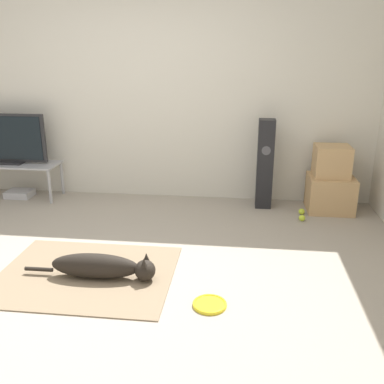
% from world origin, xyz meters
% --- Properties ---
extents(ground_plane, '(12.00, 12.00, 0.00)m').
position_xyz_m(ground_plane, '(0.00, 0.00, 0.00)').
color(ground_plane, '#9E9384').
extents(wall_back, '(8.00, 0.06, 2.55)m').
position_xyz_m(wall_back, '(0.00, 2.10, 1.27)').
color(wall_back, beige).
rests_on(wall_back, ground_plane).
extents(area_rug, '(1.41, 1.12, 0.01)m').
position_xyz_m(area_rug, '(-0.17, 0.04, 0.01)').
color(area_rug, '#847056').
rests_on(area_rug, ground_plane).
extents(dog, '(1.07, 0.18, 0.21)m').
position_xyz_m(dog, '(-0.00, -0.01, 0.11)').
color(dog, black).
rests_on(dog, area_rug).
extents(frisbee, '(0.25, 0.25, 0.03)m').
position_xyz_m(frisbee, '(0.86, -0.29, 0.01)').
color(frisbee, yellow).
rests_on(frisbee, ground_plane).
extents(cardboard_box_lower, '(0.50, 0.44, 0.40)m').
position_xyz_m(cardboard_box_lower, '(2.05, 1.78, 0.20)').
color(cardboard_box_lower, tan).
rests_on(cardboard_box_lower, ground_plane).
extents(cardboard_box_upper, '(0.38, 0.34, 0.34)m').
position_xyz_m(cardboard_box_upper, '(2.04, 1.79, 0.57)').
color(cardboard_box_upper, tan).
rests_on(cardboard_box_upper, cardboard_box_lower).
extents(floor_speaker, '(0.18, 0.18, 1.01)m').
position_xyz_m(floor_speaker, '(1.32, 1.82, 0.51)').
color(floor_speaker, black).
rests_on(floor_speaker, ground_plane).
extents(tv_stand, '(1.17, 0.42, 0.43)m').
position_xyz_m(tv_stand, '(-1.73, 1.81, 0.38)').
color(tv_stand, '#A8A8AD').
rests_on(tv_stand, ground_plane).
extents(tv, '(0.95, 0.20, 0.60)m').
position_xyz_m(tv, '(-1.73, 1.81, 0.72)').
color(tv, '#232326').
rests_on(tv, tv_stand).
extents(tennis_ball_by_boxes, '(0.07, 0.07, 0.07)m').
position_xyz_m(tennis_ball_by_boxes, '(1.73, 1.61, 0.03)').
color(tennis_ball_by_boxes, '#C6E033').
rests_on(tennis_ball_by_boxes, ground_plane).
extents(tennis_ball_near_speaker, '(0.07, 0.07, 0.07)m').
position_xyz_m(tennis_ball_near_speaker, '(1.71, 1.41, 0.03)').
color(tennis_ball_near_speaker, '#C6E033').
rests_on(tennis_ball_near_speaker, ground_plane).
extents(game_console, '(0.31, 0.24, 0.08)m').
position_xyz_m(game_console, '(-1.66, 1.80, 0.04)').
color(game_console, '#B7B7BC').
rests_on(game_console, ground_plane).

